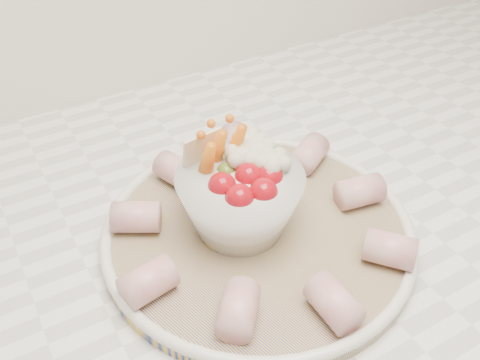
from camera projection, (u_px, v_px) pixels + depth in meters
serving_platter at (258, 231)px, 0.56m from camera, size 0.40×0.40×0.02m
veggie_bowl at (241, 194)px, 0.54m from camera, size 0.13×0.13×0.11m
cured_meat_rolls at (258, 217)px, 0.55m from camera, size 0.30×0.31×0.03m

